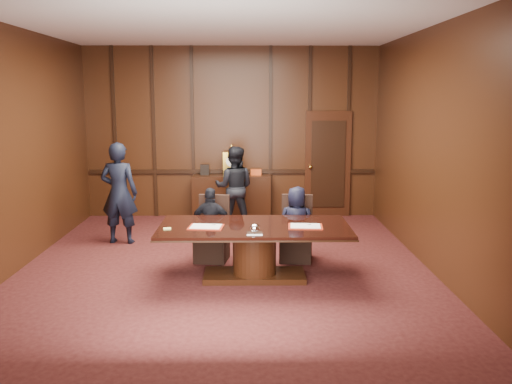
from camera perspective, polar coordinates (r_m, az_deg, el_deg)
The scene contains 13 objects.
room at distance 7.90m, azimuth -2.89°, elevation 4.37°, with size 7.00×7.04×3.50m.
sideboard at distance 11.17m, azimuth -2.56°, elevation -0.33°, with size 1.60×0.45×1.54m.
conference_table at distance 7.50m, azimuth -0.17°, elevation -5.38°, with size 2.62×1.32×0.76m.
folder_left at distance 7.35m, azimuth -5.29°, elevation -3.67°, with size 0.49×0.37×0.02m.
folder_right at distance 7.37m, azimuth 5.22°, elevation -3.61°, with size 0.48×0.36×0.02m.
inkstand at distance 6.98m, azimuth -0.14°, elevation -3.97°, with size 0.20×0.14×0.12m.
notepad at distance 7.32m, azimuth -9.34°, elevation -3.82°, with size 0.10×0.07×0.01m, color #ECEF75.
chair_left at distance 8.42m, azimuth -4.64°, elevation -5.20°, with size 0.55×0.55×0.99m.
chair_right at distance 8.43m, azimuth 4.24°, elevation -5.18°, with size 0.54×0.54×0.99m.
signatory_left at distance 8.27m, azimuth -4.73°, elevation -3.47°, with size 0.67×0.28×1.15m, color black.
signatory_right at distance 8.28m, azimuth 4.29°, elevation -3.39°, with size 0.57×0.37×1.16m, color black.
witness_left at distance 9.52m, azimuth -14.21°, elevation -0.11°, with size 0.64×0.42×1.74m, color black.
witness_right at distance 10.33m, azimuth -2.30°, elevation 0.49°, with size 0.76×0.59×1.57m, color black.
Camera 1 is at (0.37, -7.72, 2.52)m, focal length 38.00 mm.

